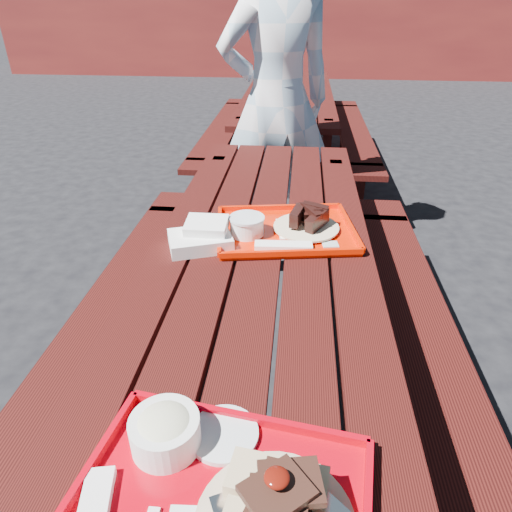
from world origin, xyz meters
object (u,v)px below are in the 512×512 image
object	(u,v)px
picnic_table_near	(260,299)
far_tray	(283,228)
person	(276,102)
picnic_table_far	(288,115)
near_tray	(220,488)

from	to	relation	value
picnic_table_near	far_tray	distance (m)	0.26
far_tray	person	world-z (taller)	person
picnic_table_near	picnic_table_far	size ratio (longest dim) A/B	1.00
picnic_table_far	near_tray	xyz separation A→B (m)	(0.01, -3.65, 0.23)
picnic_table_near	person	bearing A→B (deg)	91.35
picnic_table_near	person	xyz separation A→B (m)	(-0.03, 1.44, 0.38)
picnic_table_near	picnic_table_far	distance (m)	2.80
far_tray	picnic_table_far	bearing A→B (deg)	91.50
picnic_table_near	near_tray	size ratio (longest dim) A/B	4.50
near_tray	picnic_table_far	bearing A→B (deg)	90.14
picnic_table_near	person	distance (m)	1.49
picnic_table_far	far_tray	bearing A→B (deg)	-88.50
near_tray	person	distance (m)	2.30
picnic_table_near	picnic_table_far	world-z (taller)	same
person	picnic_table_far	bearing A→B (deg)	-112.03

